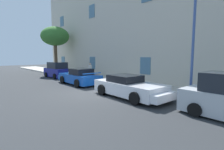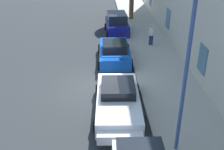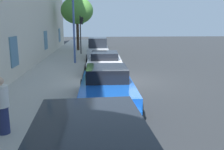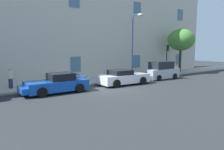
{
  "view_description": "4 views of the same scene",
  "coord_description": "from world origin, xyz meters",
  "px_view_note": "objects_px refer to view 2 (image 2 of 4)",
  "views": [
    {
      "loc": [
        9.16,
        -6.36,
        2.49
      ],
      "look_at": [
        -0.81,
        2.51,
        0.95
      ],
      "focal_mm": 26.99,
      "sensor_mm": 36.0,
      "label": 1
    },
    {
      "loc": [
        13.31,
        0.28,
        7.47
      ],
      "look_at": [
        -0.54,
        0.93,
        0.5
      ],
      "focal_mm": 44.51,
      "sensor_mm": 36.0,
      "label": 2
    },
    {
      "loc": [
        -12.39,
        1.67,
        3.05
      ],
      "look_at": [
        -1.56,
        0.89,
        0.66
      ],
      "focal_mm": 38.56,
      "sensor_mm": 36.0,
      "label": 3
    },
    {
      "loc": [
        -9.08,
        -13.16,
        3.19
      ],
      "look_at": [
        1.24,
        1.28,
        0.9
      ],
      "focal_mm": 33.5,
      "sensor_mm": 36.0,
      "label": 4
    }
  ],
  "objects_px": {
    "street_lamp": "(178,40)",
    "sportscar_red_lead": "(114,51)",
    "sportscar_yellow_flank": "(118,103)",
    "hatchback_parked": "(117,24)",
    "pedestrian_admiring": "(151,35)"
  },
  "relations": [
    {
      "from": "sportscar_red_lead",
      "to": "sportscar_yellow_flank",
      "type": "height_order",
      "value": "sportscar_red_lead"
    },
    {
      "from": "sportscar_red_lead",
      "to": "sportscar_yellow_flank",
      "type": "xyz_separation_m",
      "value": [
        6.34,
        -0.16,
        -0.02
      ]
    },
    {
      "from": "sportscar_yellow_flank",
      "to": "hatchback_parked",
      "type": "relative_size",
      "value": 1.35
    },
    {
      "from": "sportscar_yellow_flank",
      "to": "street_lamp",
      "type": "bearing_deg",
      "value": 32.25
    },
    {
      "from": "sportscar_yellow_flank",
      "to": "street_lamp",
      "type": "distance_m",
      "value": 5.04
    },
    {
      "from": "street_lamp",
      "to": "pedestrian_admiring",
      "type": "distance_m",
      "value": 12.03
    },
    {
      "from": "sportscar_red_lead",
      "to": "street_lamp",
      "type": "distance_m",
      "value": 9.92
    },
    {
      "from": "hatchback_parked",
      "to": "pedestrian_admiring",
      "type": "xyz_separation_m",
      "value": [
        3.19,
        2.36,
        0.13
      ]
    },
    {
      "from": "hatchback_parked",
      "to": "pedestrian_admiring",
      "type": "bearing_deg",
      "value": 36.5
    },
    {
      "from": "sportscar_red_lead",
      "to": "hatchback_parked",
      "type": "distance_m",
      "value": 5.63
    },
    {
      "from": "street_lamp",
      "to": "sportscar_red_lead",
      "type": "bearing_deg",
      "value": -170.48
    },
    {
      "from": "hatchback_parked",
      "to": "street_lamp",
      "type": "distance_m",
      "value": 15.09
    },
    {
      "from": "sportscar_red_lead",
      "to": "pedestrian_admiring",
      "type": "relative_size",
      "value": 3.04
    },
    {
      "from": "sportscar_yellow_flank",
      "to": "pedestrian_admiring",
      "type": "relative_size",
      "value": 3.24
    },
    {
      "from": "sportscar_red_lead",
      "to": "sportscar_yellow_flank",
      "type": "bearing_deg",
      "value": -1.47
    }
  ]
}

